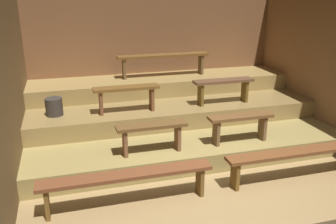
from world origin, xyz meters
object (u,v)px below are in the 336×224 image
object	(u,v)px
bench_floor_right	(298,155)
bench_upper_center	(164,58)
bench_lower_right	(240,122)
pail_middle	(54,107)
bench_middle_right	(223,85)
bench_floor_left	(127,179)
bench_middle_left	(126,93)
bench_lower_left	(152,131)

from	to	relation	value
bench_floor_right	bench_upper_center	distance (m)	3.35
bench_lower_right	pail_middle	xyz separation A→B (m)	(-2.78, 1.23, 0.11)
bench_lower_right	bench_middle_right	bearing A→B (deg)	80.72
bench_floor_left	bench_middle_left	size ratio (longest dim) A/B	1.97
bench_middle_left	bench_lower_right	bearing A→B (deg)	-33.75
bench_lower_right	bench_middle_left	bearing A→B (deg)	146.25
bench_middle_left	bench_middle_right	xyz separation A→B (m)	(1.77, 0.00, 0.00)
bench_lower_left	bench_upper_center	xyz separation A→B (m)	(0.79, 2.21, 0.63)
bench_middle_right	bench_floor_right	bearing A→B (deg)	-79.70
bench_floor_right	bench_lower_right	world-z (taller)	bench_lower_right
bench_floor_right	bench_middle_right	xyz separation A→B (m)	(-0.34, 1.88, 0.57)
bench_middle_left	pail_middle	world-z (taller)	bench_middle_left
bench_floor_left	bench_middle_right	distance (m)	2.88
bench_middle_right	bench_upper_center	distance (m)	1.44
bench_lower_left	bench_lower_right	world-z (taller)	same
bench_upper_center	bench_floor_left	bearing A→B (deg)	-113.30
bench_lower_left	bench_lower_right	size ratio (longest dim) A/B	1.00
bench_middle_left	bench_middle_right	bearing A→B (deg)	0.00
bench_floor_right	bench_middle_right	distance (m)	1.99
bench_floor_left	bench_middle_left	bearing A→B (deg)	79.70
bench_floor_left	pail_middle	xyz separation A→B (m)	(-0.85, 2.04, 0.38)
bench_lower_left	bench_floor_right	bearing A→B (deg)	-22.84
pail_middle	bench_middle_left	bearing A→B (deg)	-7.68
bench_floor_left	bench_upper_center	distance (m)	3.41
bench_lower_left	bench_lower_right	distance (m)	1.42
bench_floor_right	bench_middle_left	world-z (taller)	bench_middle_left
bench_lower_right	bench_upper_center	xyz separation A→B (m)	(-0.63, 2.21, 0.63)
bench_lower_left	bench_middle_left	world-z (taller)	bench_middle_left
bench_floor_right	bench_lower_left	bearing A→B (deg)	157.16
pail_middle	bench_lower_right	bearing A→B (deg)	-23.77
bench_floor_left	bench_middle_right	size ratio (longest dim) A/B	1.97
bench_middle_left	bench_upper_center	world-z (taller)	bench_upper_center
bench_floor_left	pail_middle	size ratio (longest dim) A/B	7.44
bench_lower_right	pail_middle	size ratio (longest dim) A/B	3.54
bench_lower_right	bench_middle_left	world-z (taller)	bench_middle_left
bench_floor_left	bench_middle_left	xyz separation A→B (m)	(0.34, 1.88, 0.57)
bench_floor_left	bench_middle_left	distance (m)	1.99
bench_floor_left	bench_lower_left	distance (m)	1.00
bench_middle_right	bench_lower_right	bearing A→B (deg)	-99.28
bench_lower_left	bench_middle_right	xyz separation A→B (m)	(1.59, 1.06, 0.30)
bench_floor_right	pail_middle	distance (m)	3.90
bench_floor_left	bench_lower_left	world-z (taller)	bench_lower_left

